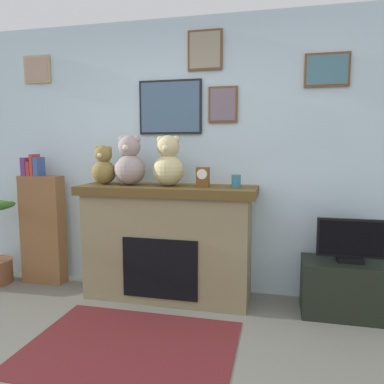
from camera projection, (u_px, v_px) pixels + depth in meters
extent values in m
cube|color=silver|center=(194.00, 157.00, 3.61)|extent=(5.20, 0.12, 2.60)
cube|color=black|center=(170.00, 107.00, 3.53)|extent=(0.62, 0.02, 0.51)
cube|color=#435E7B|center=(170.00, 107.00, 3.52)|extent=(0.58, 0.00, 0.47)
cube|color=tan|center=(37.00, 69.00, 3.80)|extent=(0.30, 0.02, 0.28)
cube|color=tan|center=(36.00, 69.00, 3.79)|extent=(0.26, 0.00, 0.24)
cube|color=brown|center=(327.00, 70.00, 3.18)|extent=(0.38, 0.02, 0.29)
cube|color=#426E7B|center=(327.00, 70.00, 3.16)|extent=(0.34, 0.00, 0.25)
cube|color=brown|center=(223.00, 105.00, 3.41)|extent=(0.27, 0.02, 0.33)
cube|color=slate|center=(223.00, 104.00, 3.40)|extent=(0.23, 0.00, 0.29)
cube|color=brown|center=(205.00, 50.00, 3.39)|extent=(0.32, 0.02, 0.36)
cube|color=gray|center=(205.00, 50.00, 3.38)|extent=(0.28, 0.00, 0.32)
cube|color=#857754|center=(168.00, 246.00, 3.44)|extent=(1.50, 0.51, 0.97)
cube|color=brown|center=(168.00, 190.00, 3.38)|extent=(1.62, 0.57, 0.08)
cube|color=black|center=(160.00, 269.00, 3.21)|extent=(0.68, 0.02, 0.53)
cube|color=brown|center=(43.00, 230.00, 3.79)|extent=(0.44, 0.16, 1.11)
cube|color=#5B2E6E|center=(27.00, 167.00, 3.75)|extent=(0.05, 0.13, 0.18)
cube|color=#AF2B29|center=(31.00, 169.00, 3.74)|extent=(0.04, 0.13, 0.15)
cube|color=#B3362B|center=(35.00, 165.00, 3.73)|extent=(0.03, 0.13, 0.22)
cube|color=#375394|center=(39.00, 167.00, 3.72)|extent=(0.05, 0.13, 0.19)
ellipsoid|color=#346D24|center=(1.00, 206.00, 3.68)|extent=(0.13, 0.37, 0.08)
cube|color=black|center=(348.00, 288.00, 3.07)|extent=(0.75, 0.40, 0.46)
cube|color=black|center=(350.00, 259.00, 3.04)|extent=(0.20, 0.14, 0.04)
cube|color=black|center=(351.00, 238.00, 3.02)|extent=(0.54, 0.03, 0.32)
cube|color=black|center=(351.00, 239.00, 3.01)|extent=(0.50, 0.00, 0.28)
cube|color=#551A1D|center=(130.00, 347.00, 2.60)|extent=(1.46, 1.08, 0.01)
cylinder|color=teal|center=(236.00, 181.00, 3.21)|extent=(0.08, 0.08, 0.11)
cube|color=brown|center=(203.00, 177.00, 3.27)|extent=(0.11, 0.08, 0.17)
cylinder|color=white|center=(202.00, 174.00, 3.23)|extent=(0.09, 0.01, 0.09)
sphere|color=olive|center=(104.00, 172.00, 3.48)|extent=(0.23, 0.23, 0.23)
sphere|color=olive|center=(103.00, 154.00, 3.46)|extent=(0.16, 0.16, 0.16)
sphere|color=olive|center=(98.00, 149.00, 3.47)|extent=(0.06, 0.06, 0.06)
sphere|color=olive|center=(109.00, 149.00, 3.44)|extent=(0.06, 0.06, 0.06)
sphere|color=beige|center=(100.00, 155.00, 3.40)|extent=(0.05, 0.05, 0.05)
sphere|color=#A18E8D|center=(130.00, 170.00, 3.42)|extent=(0.29, 0.29, 0.29)
sphere|color=#A18E8D|center=(130.00, 146.00, 3.39)|extent=(0.21, 0.21, 0.21)
sphere|color=#A18E8D|center=(122.00, 140.00, 3.40)|extent=(0.07, 0.07, 0.07)
sphere|color=#A18E8D|center=(137.00, 139.00, 3.37)|extent=(0.07, 0.07, 0.07)
sphere|color=beige|center=(126.00, 147.00, 3.32)|extent=(0.06, 0.06, 0.06)
sphere|color=#CDBD83|center=(169.00, 170.00, 3.34)|extent=(0.28, 0.28, 0.28)
sphere|color=#CDBD83|center=(168.00, 147.00, 3.31)|extent=(0.20, 0.20, 0.20)
sphere|color=#CDBD83|center=(161.00, 140.00, 3.32)|extent=(0.07, 0.07, 0.07)
sphere|color=#CDBD83|center=(176.00, 140.00, 3.29)|extent=(0.07, 0.07, 0.07)
sphere|color=beige|center=(166.00, 148.00, 3.23)|extent=(0.06, 0.06, 0.06)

